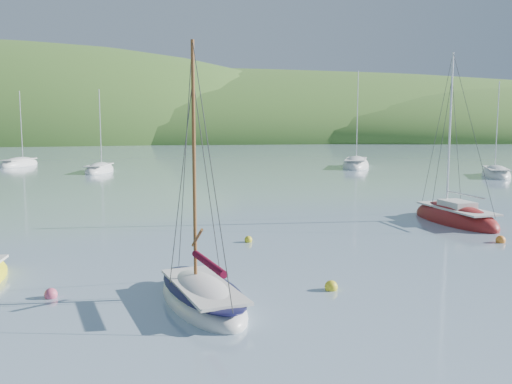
{
  "coord_description": "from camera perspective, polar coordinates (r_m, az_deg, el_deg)",
  "views": [
    {
      "loc": [
        -1.49,
        -18.41,
        6.11
      ],
      "look_at": [
        1.81,
        8.0,
        2.69
      ],
      "focal_mm": 40.0,
      "sensor_mm": 36.0,
      "label": 1
    }
  ],
  "objects": [
    {
      "name": "ground",
      "position": [
        19.45,
        -2.4,
        -10.99
      ],
      "size": [
        700.0,
        700.0,
        0.0
      ],
      "primitive_type": "plane",
      "color": "#7695A3",
      "rests_on": "ground"
    },
    {
      "name": "mooring_buoys",
      "position": [
        24.76,
        0.52,
        -6.67
      ],
      "size": [
        25.64,
        10.24,
        0.48
      ],
      "color": "gold",
      "rests_on": "ground"
    },
    {
      "name": "daysailer_white",
      "position": [
        19.33,
        -5.39,
        -10.47
      ],
      "size": [
        3.79,
        6.43,
        9.31
      ],
      "rotation": [
        0.0,
        0.0,
        0.28
      ],
      "color": "silver",
      "rests_on": "ground"
    },
    {
      "name": "distant_sloop_c",
      "position": [
        80.6,
        -22.61,
        2.55
      ],
      "size": [
        4.76,
        7.84,
        10.56
      ],
      "rotation": [
        0.0,
        0.0,
        -0.31
      ],
      "color": "silver",
      "rests_on": "ground"
    },
    {
      "name": "sloop_red",
      "position": [
        35.9,
        19.28,
        -2.55
      ],
      "size": [
        3.62,
        7.64,
        10.85
      ],
      "rotation": [
        0.0,
        0.0,
        0.15
      ],
      "color": "maroon",
      "rests_on": "ground"
    },
    {
      "name": "distant_sloop_a",
      "position": [
        68.22,
        -15.39,
        2.08
      ],
      "size": [
        3.66,
        7.55,
        10.33
      ],
      "rotation": [
        0.0,
        0.0,
        -0.16
      ],
      "color": "silver",
      "rests_on": "ground"
    },
    {
      "name": "shoreline_hills",
      "position": [
        191.1,
        -9.61,
        5.4
      ],
      "size": [
        690.0,
        135.0,
        56.0
      ],
      "color": "#285F24",
      "rests_on": "ground"
    },
    {
      "name": "distant_sloop_d",
      "position": [
        65.94,
        22.87,
        1.6
      ],
      "size": [
        5.29,
        8.15,
        10.98
      ],
      "rotation": [
        0.0,
        0.0,
        -0.37
      ],
      "color": "silver",
      "rests_on": "ground"
    },
    {
      "name": "distant_sloop_b",
      "position": [
        73.24,
        9.94,
        2.6
      ],
      "size": [
        6.23,
        9.81,
        13.21
      ],
      "rotation": [
        0.0,
        0.0,
        -0.35
      ],
      "color": "silver",
      "rests_on": "ground"
    }
  ]
}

